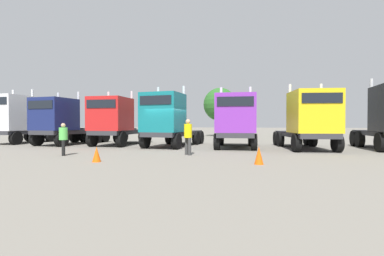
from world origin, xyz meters
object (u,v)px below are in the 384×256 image
object	(u,v)px
traffic_cone_near	(97,154)
traffic_cone_mid	(259,155)
semi_truck_yellow	(310,120)
visitor_in_hivis	(188,134)
visitor_with_camera	(63,137)
semi_truck_white	(15,119)
semi_truck_purple	(235,121)
semi_truck_red	(115,121)
semi_truck_navy	(62,121)
semi_truck_teal	(168,120)

from	to	relation	value
traffic_cone_near	traffic_cone_mid	distance (m)	6.62
semi_truck_yellow	traffic_cone_mid	size ratio (longest dim) A/B	9.07
visitor_in_hivis	semi_truck_yellow	bearing A→B (deg)	164.35
semi_truck_yellow	traffic_cone_near	world-z (taller)	semi_truck_yellow
visitor_with_camera	traffic_cone_mid	world-z (taller)	visitor_with_camera
semi_truck_yellow	traffic_cone_near	distance (m)	12.21
visitor_with_camera	visitor_in_hivis	bearing A→B (deg)	156.20
semi_truck_white	semi_truck_purple	distance (m)	17.48
traffic_cone_near	visitor_with_camera	bearing A→B (deg)	148.95
visitor_in_hivis	traffic_cone_mid	bearing A→B (deg)	96.51
semi_truck_purple	visitor_in_hivis	bearing A→B (deg)	-30.18
semi_truck_red	visitor_with_camera	world-z (taller)	semi_truck_red
semi_truck_purple	visitor_with_camera	xyz separation A→B (m)	(-8.22, -5.62, -0.83)
visitor_with_camera	traffic_cone_near	bearing A→B (deg)	111.17
semi_truck_navy	semi_truck_teal	xyz separation A→B (m)	(8.31, -0.29, 0.02)
semi_truck_white	semi_truck_yellow	world-z (taller)	semi_truck_white
semi_truck_purple	traffic_cone_near	xyz separation A→B (m)	(-5.34, -7.35, -1.45)
traffic_cone_near	traffic_cone_mid	size ratio (longest dim) A/B	0.89
semi_truck_navy	semi_truck_red	distance (m)	4.13
semi_truck_teal	traffic_cone_mid	bearing A→B (deg)	47.16
semi_truck_red	traffic_cone_near	world-z (taller)	semi_truck_red
traffic_cone_near	semi_truck_red	bearing A→B (deg)	112.74
semi_truck_yellow	traffic_cone_mid	bearing A→B (deg)	-32.94
semi_truck_red	semi_truck_purple	distance (m)	8.73
semi_truck_yellow	visitor_with_camera	world-z (taller)	semi_truck_yellow
traffic_cone_mid	visitor_with_camera	bearing A→B (deg)	173.68
semi_truck_teal	semi_truck_yellow	distance (m)	8.91
semi_truck_white	semi_truck_teal	distance (m)	12.98
semi_truck_white	visitor_in_hivis	xyz separation A→B (m)	(15.29, -4.94, -0.90)
semi_truck_yellow	semi_truck_teal	bearing A→B (deg)	-98.09
semi_truck_yellow	traffic_cone_near	size ratio (longest dim) A/B	10.16
visitor_in_hivis	visitor_with_camera	xyz separation A→B (m)	(-6.05, -1.51, -0.13)
semi_truck_navy	semi_truck_yellow	distance (m)	17.23
semi_truck_teal	traffic_cone_mid	world-z (taller)	semi_truck_teal
semi_truck_navy	visitor_in_hivis	world-z (taller)	semi_truck_navy
semi_truck_teal	visitor_with_camera	distance (m)	6.80
semi_truck_teal	visitor_in_hivis	distance (m)	4.79
semi_truck_teal	semi_truck_yellow	size ratio (longest dim) A/B	1.03
semi_truck_yellow	semi_truck_red	bearing A→B (deg)	-100.76
visitor_in_hivis	visitor_with_camera	bearing A→B (deg)	-32.75
semi_truck_white	traffic_cone_near	bearing A→B (deg)	56.59
semi_truck_red	traffic_cone_mid	distance (m)	12.46
semi_truck_teal	semi_truck_yellow	world-z (taller)	semi_truck_teal
semi_truck_navy	visitor_with_camera	bearing A→B (deg)	43.80
semi_truck_teal	visitor_with_camera	bearing A→B (deg)	-27.10
semi_truck_teal	semi_truck_yellow	xyz separation A→B (m)	(8.91, -0.15, 0.01)
semi_truck_red	visitor_in_hivis	world-z (taller)	semi_truck_red
visitor_with_camera	traffic_cone_near	world-z (taller)	visitor_with_camera
semi_truck_white	visitor_in_hivis	distance (m)	16.09
semi_truck_white	semi_truck_teal	xyz separation A→B (m)	(12.96, -0.83, -0.14)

